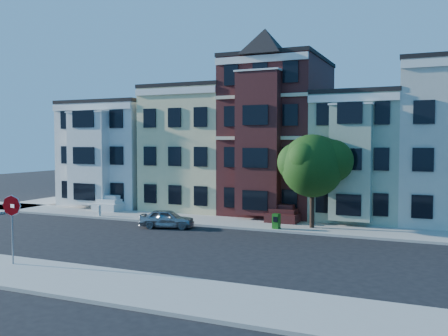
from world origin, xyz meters
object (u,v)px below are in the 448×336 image
at_px(street_tree, 312,170).
at_px(parked_car, 167,219).
at_px(stop_sign, 12,225).
at_px(newspaper_box, 276,221).
at_px(fire_hydrant, 100,211).

bearing_deg(street_tree, parked_car, -160.85).
bearing_deg(stop_sign, parked_car, 98.36).
relative_size(street_tree, stop_sign, 2.10).
height_order(parked_car, newspaper_box, parked_car).
bearing_deg(newspaper_box, parked_car, -156.23).
bearing_deg(street_tree, fire_hydrant, -175.12).
distance_m(newspaper_box, fire_hydrant, 13.88).
bearing_deg(stop_sign, street_tree, 69.89).
bearing_deg(newspaper_box, stop_sign, -111.90).
relative_size(parked_car, newspaper_box, 3.77).
height_order(fire_hydrant, stop_sign, stop_sign).
relative_size(street_tree, parked_car, 2.06).
bearing_deg(stop_sign, fire_hydrant, 126.75).
bearing_deg(fire_hydrant, newspaper_box, 0.24).
height_order(parked_car, stop_sign, stop_sign).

